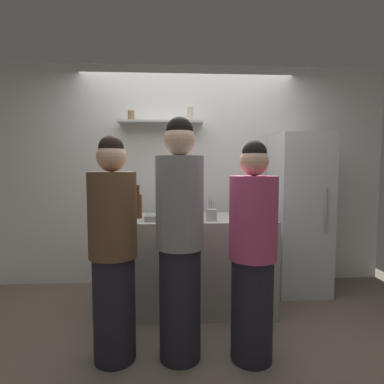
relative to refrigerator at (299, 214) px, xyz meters
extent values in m
plane|color=#726656|center=(-1.23, -0.85, -0.88)|extent=(5.28, 5.28, 0.00)
cube|color=white|center=(-1.23, 0.40, 0.42)|extent=(4.80, 0.10, 2.60)
cube|color=silver|center=(-1.55, 0.24, 1.04)|extent=(0.97, 0.22, 0.02)
cylinder|color=olive|center=(-1.89, 0.24, 1.10)|extent=(0.07, 0.07, 0.11)
cylinder|color=beige|center=(-1.21, 0.24, 1.13)|extent=(0.07, 0.07, 0.16)
cube|color=silver|center=(0.00, 0.00, 0.00)|extent=(0.57, 0.57, 1.76)
cylinder|color=#99999E|center=(0.16, -0.31, 0.09)|extent=(0.02, 0.02, 0.45)
cube|color=#B7B2A8|center=(-1.22, -0.35, -0.43)|extent=(1.54, 0.70, 0.91)
cube|color=gray|center=(-1.49, -0.48, 0.05)|extent=(0.34, 0.24, 0.05)
cylinder|color=#B2B2B7|center=(-1.05, -0.55, 0.08)|extent=(0.11, 0.11, 0.11)
cylinder|color=silver|center=(-1.05, -0.55, 0.14)|extent=(0.01, 0.01, 0.16)
cylinder|color=silver|center=(-1.07, -0.53, 0.13)|extent=(0.03, 0.02, 0.15)
cylinder|color=silver|center=(-1.05, -0.56, 0.14)|extent=(0.03, 0.02, 0.16)
cylinder|color=silver|center=(-1.05, -0.56, 0.14)|extent=(0.04, 0.02, 0.17)
cylinder|color=silver|center=(-1.07, -0.54, 0.15)|extent=(0.01, 0.01, 0.19)
cylinder|color=silver|center=(-1.03, -0.56, 0.14)|extent=(0.02, 0.04, 0.15)
cylinder|color=silver|center=(-1.05, -0.53, 0.13)|extent=(0.01, 0.01, 0.15)
cylinder|color=silver|center=(-1.08, -0.56, 0.14)|extent=(0.01, 0.02, 0.16)
cylinder|color=#472814|center=(-1.74, -0.37, 0.14)|extent=(0.07, 0.07, 0.23)
cylinder|color=#472814|center=(-1.74, -0.37, 0.29)|extent=(0.03, 0.03, 0.08)
cylinder|color=maroon|center=(-1.74, -0.37, 0.34)|extent=(0.03, 0.03, 0.02)
cylinder|color=#19471E|center=(-0.77, -0.30, 0.14)|extent=(0.07, 0.07, 0.22)
cylinder|color=#19471E|center=(-0.77, -0.30, 0.28)|extent=(0.03, 0.03, 0.08)
cylinder|color=black|center=(-0.77, -0.30, 0.33)|extent=(0.03, 0.03, 0.02)
cylinder|color=#B2BFB2|center=(-0.76, -0.14, 0.15)|extent=(0.08, 0.08, 0.24)
cylinder|color=#B2BFB2|center=(-0.76, -0.14, 0.31)|extent=(0.03, 0.03, 0.10)
cylinder|color=#333333|center=(-0.76, -0.14, 0.37)|extent=(0.04, 0.04, 0.02)
cylinder|color=black|center=(-0.60, -0.09, 0.13)|extent=(0.07, 0.07, 0.21)
cylinder|color=black|center=(-0.60, -0.09, 0.27)|extent=(0.03, 0.03, 0.07)
cylinder|color=gold|center=(-0.60, -0.09, 0.31)|extent=(0.03, 0.03, 0.02)
cylinder|color=silver|center=(-1.89, -0.21, 0.11)|extent=(0.08, 0.08, 0.17)
cylinder|color=silver|center=(-1.89, -0.21, 0.20)|extent=(0.05, 0.05, 0.02)
cylinder|color=yellow|center=(-1.89, -0.21, 0.22)|extent=(0.05, 0.05, 0.02)
cylinder|color=#262633|center=(-0.84, -1.21, -0.51)|extent=(0.30, 0.30, 0.74)
cylinder|color=#D14C7F|center=(-0.84, -1.21, 0.16)|extent=(0.34, 0.34, 0.59)
sphere|color=#D8AD8C|center=(-0.84, -1.21, 0.55)|extent=(0.20, 0.20, 0.20)
sphere|color=black|center=(-0.84, -1.21, 0.61)|extent=(0.17, 0.17, 0.17)
cylinder|color=#262633|center=(-1.35, -1.17, -0.47)|extent=(0.30, 0.30, 0.82)
cylinder|color=gray|center=(-1.35, -1.17, 0.27)|extent=(0.34, 0.34, 0.65)
sphere|color=#D8AD8C|center=(-1.35, -1.17, 0.70)|extent=(0.22, 0.22, 0.22)
sphere|color=black|center=(-1.35, -1.17, 0.77)|extent=(0.19, 0.19, 0.19)
cylinder|color=#262633|center=(-1.83, -1.16, -0.50)|extent=(0.30, 0.30, 0.76)
cylinder|color=brown|center=(-1.83, -1.16, 0.18)|extent=(0.34, 0.34, 0.60)
sphere|color=#D8AD8C|center=(-1.83, -1.16, 0.59)|extent=(0.21, 0.21, 0.21)
sphere|color=black|center=(-1.83, -1.16, 0.65)|extent=(0.17, 0.17, 0.17)
camera|label=1|loc=(-1.38, -3.31, 0.50)|focal=28.46mm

